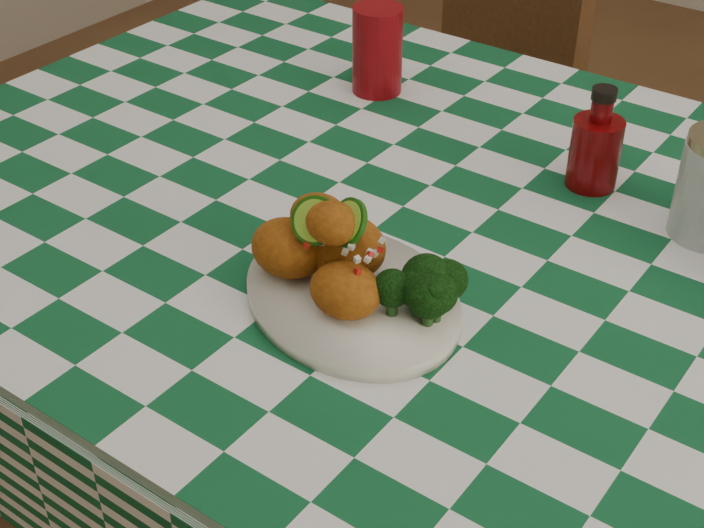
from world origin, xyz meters
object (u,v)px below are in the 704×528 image
Objects in this scene: dining_table at (453,455)px; plate at (352,298)px; fried_chicken_pile at (339,246)px; wooden_chair_left at (434,141)px; red_tumbler at (377,50)px; ketchup_bottle at (597,138)px.

plate reaches higher than dining_table.
fried_chicken_pile is at bearing -104.42° from dining_table.
plate is 1.06m from wooden_chair_left.
red_tumbler is at bearing -49.97° from wooden_chair_left.
fried_chicken_pile is (-0.02, 0.00, 0.06)m from plate.
ketchup_bottle is at bearing 75.47° from plate.
dining_table is at bearing -38.69° from red_tumbler.
dining_table is at bearing -34.75° from wooden_chair_left.
red_tumbler is 0.40m from ketchup_bottle.
wooden_chair_left is (-0.55, 0.51, -0.40)m from ketchup_bottle.
wooden_chair_left is at bearing 136.96° from ketchup_bottle.
wooden_chair_left reaches higher than dining_table.
red_tumbler reaches higher than fried_chicken_pile.
ketchup_bottle is 0.15× the size of wooden_chair_left.
red_tumbler reaches higher than plate.
red_tumbler is at bearing 170.04° from ketchup_bottle.
fried_chicken_pile is at bearing -106.88° from ketchup_bottle.
fried_chicken_pile is 0.18× the size of wooden_chair_left.
dining_table is 0.51m from fried_chicken_pile.
dining_table is 0.45m from plate.
dining_table is 11.94× the size of ketchup_bottle.
dining_table is 5.98× the size of plate.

